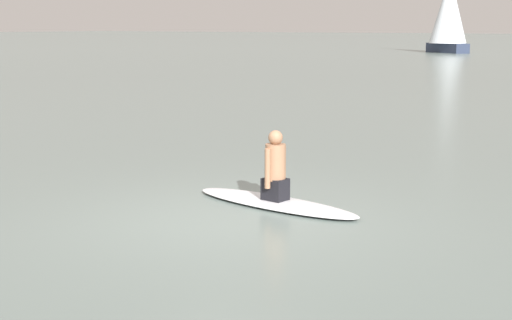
% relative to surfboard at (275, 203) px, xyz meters
% --- Properties ---
extents(ground_plane, '(400.00, 400.00, 0.00)m').
position_rel_surfboard_xyz_m(ground_plane, '(0.97, -0.09, -0.04)').
color(ground_plane, slate).
extents(surfboard, '(1.03, 2.77, 0.08)m').
position_rel_surfboard_xyz_m(surfboard, '(0.00, 0.00, 0.00)').
color(surfboard, white).
rests_on(surfboard, ground).
extents(person_paddler, '(0.42, 0.35, 0.96)m').
position_rel_surfboard_xyz_m(person_paddler, '(-0.00, 0.00, 0.48)').
color(person_paddler, black).
rests_on(person_paddler, surfboard).
extents(sailboat_near_left, '(4.48, 4.52, 7.52)m').
position_rel_surfboard_xyz_m(sailboat_near_left, '(-56.13, -16.99, 3.47)').
color(sailboat_near_left, '#2D3851').
rests_on(sailboat_near_left, ground).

